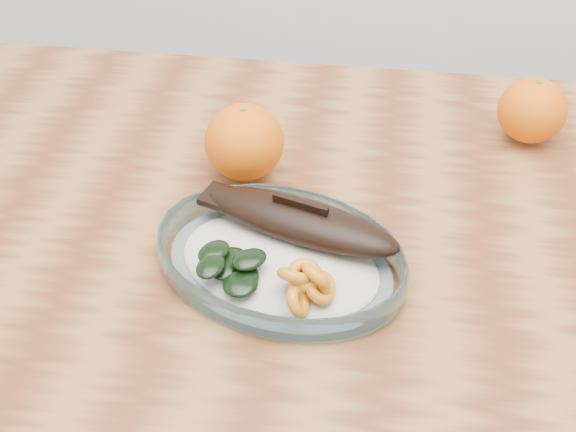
{
  "coord_description": "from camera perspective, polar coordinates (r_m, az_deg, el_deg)",
  "views": [
    {
      "loc": [
        -0.02,
        -0.55,
        1.26
      ],
      "look_at": [
        -0.1,
        0.03,
        0.77
      ],
      "focal_mm": 45.0,
      "sensor_mm": 36.0,
      "label": 1
    }
  ],
  "objects": [
    {
      "name": "orange_left",
      "position": [
        0.83,
        -3.47,
        5.85
      ],
      "size": [
        0.09,
        0.09,
        0.09
      ],
      "primitive_type": "sphere",
      "color": "#E03904",
      "rests_on": "dining_table"
    },
    {
      "name": "plated_meal",
      "position": [
        0.72,
        -0.58,
        -3.07
      ],
      "size": [
        0.58,
        0.58,
        0.08
      ],
      "rotation": [
        0.0,
        0.0,
        -0.28
      ],
      "color": "white",
      "rests_on": "dining_table"
    },
    {
      "name": "dining_table",
      "position": [
        0.82,
        7.05,
        -8.2
      ],
      "size": [
        1.2,
        0.8,
        0.75
      ],
      "color": "brown",
      "rests_on": "ground"
    },
    {
      "name": "orange_right",
      "position": [
        0.94,
        18.72,
        7.9
      ],
      "size": [
        0.08,
        0.08,
        0.08
      ],
      "primitive_type": "sphere",
      "color": "#E03904",
      "rests_on": "dining_table"
    }
  ]
}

